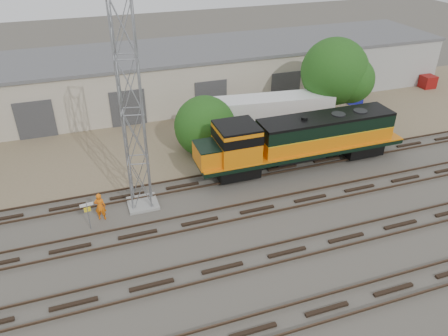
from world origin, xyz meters
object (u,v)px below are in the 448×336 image
object	(u,v)px
worker	(100,207)
semi_trailer	(268,112)
locomotive	(299,140)
signal_tower	(133,115)

from	to	relation	value
worker	semi_trailer	bearing A→B (deg)	-137.75
locomotive	semi_trailer	bearing A→B (deg)	90.13
worker	semi_trailer	xyz separation A→B (m)	(15.15, 7.75, 1.32)
locomotive	signal_tower	size ratio (longest dim) A/B	1.23
signal_tower	worker	bearing A→B (deg)	-165.19
signal_tower	semi_trailer	bearing A→B (deg)	29.56
locomotive	semi_trailer	distance (m)	5.70
signal_tower	semi_trailer	size ratio (longest dim) A/B	1.12
locomotive	worker	world-z (taller)	locomotive
locomotive	signal_tower	xyz separation A→B (m)	(-12.37, -1.31, 4.32)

